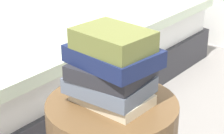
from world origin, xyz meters
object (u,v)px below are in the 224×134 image
object	(u,v)px
book_charcoal	(112,70)
book_navy	(113,56)
book_slate	(109,85)
bed	(38,42)
book_cream	(113,97)
book_olive	(113,40)

from	to	relation	value
book_charcoal	book_navy	distance (m)	0.05
book_slate	book_charcoal	distance (m)	0.05
bed	book_cream	bearing A→B (deg)	-31.50
book_navy	book_olive	distance (m)	0.06
bed	book_charcoal	distance (m)	1.50
book_cream	book_slate	distance (m)	0.04
book_cream	book_navy	distance (m)	0.14
book_cream	book_charcoal	size ratio (longest dim) A/B	1.05
bed	book_slate	size ratio (longest dim) A/B	8.58
book_cream	bed	bearing A→B (deg)	149.87
book_navy	book_olive	bearing A→B (deg)	-49.61
bed	book_charcoal	xyz separation A→B (m)	(1.28, -0.67, 0.41)
book_slate	book_charcoal	bearing A→B (deg)	68.10
book_slate	book_olive	distance (m)	0.16
bed	book_slate	distance (m)	1.49
book_charcoal	book_navy	bearing A→B (deg)	-14.86
bed	book_slate	world-z (taller)	bed
book_cream	book_charcoal	world-z (taller)	book_charcoal
book_charcoal	book_olive	world-z (taller)	book_olive
bed	book_navy	distance (m)	1.52
bed	book_cream	world-z (taller)	bed
book_cream	book_navy	world-z (taller)	book_navy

